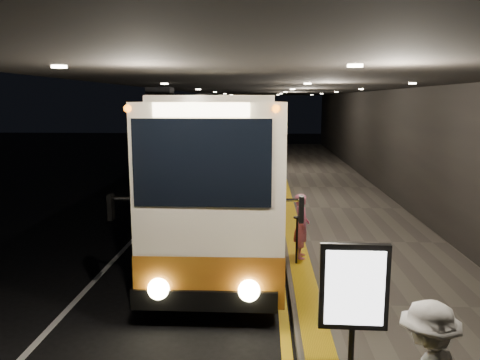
{
  "coord_description": "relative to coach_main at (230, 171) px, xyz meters",
  "views": [
    {
      "loc": [
        1.95,
        -11.61,
        3.99
      ],
      "look_at": [
        1.27,
        1.72,
        1.7
      ],
      "focal_mm": 35.0,
      "sensor_mm": 36.0,
      "label": 1
    }
  ],
  "objects": [
    {
      "name": "ground",
      "position": [
        -0.94,
        -2.19,
        -1.9
      ],
      "size": [
        90.0,
        90.0,
        0.0
      ],
      "primitive_type": "plane",
      "color": "black"
    },
    {
      "name": "lane_line_white",
      "position": [
        -2.74,
        2.81,
        -1.89
      ],
      "size": [
        0.12,
        50.0,
        0.01
      ],
      "primitive_type": "cube",
      "color": "silver",
      "rests_on": "ground"
    },
    {
      "name": "kerb_stripe_yellow",
      "position": [
        1.41,
        2.81,
        -1.89
      ],
      "size": [
        0.18,
        50.0,
        0.01
      ],
      "primitive_type": "cube",
      "color": "gold",
      "rests_on": "ground"
    },
    {
      "name": "sidewalk",
      "position": [
        3.81,
        2.81,
        -1.82
      ],
      "size": [
        4.5,
        50.0,
        0.15
      ],
      "primitive_type": "cube",
      "color": "#514C44",
      "rests_on": "ground"
    },
    {
      "name": "tactile_strip",
      "position": [
        1.91,
        2.81,
        -1.74
      ],
      "size": [
        0.5,
        50.0,
        0.01
      ],
      "primitive_type": "cube",
      "color": "gold",
      "rests_on": "sidewalk"
    },
    {
      "name": "terminal_wall",
      "position": [
        6.06,
        2.81,
        1.1
      ],
      "size": [
        0.1,
        50.0,
        6.0
      ],
      "primitive_type": "cube",
      "color": "black",
      "rests_on": "ground"
    },
    {
      "name": "support_columns",
      "position": [
        -2.44,
        1.81,
        0.3
      ],
      "size": [
        0.8,
        24.8,
        4.4
      ],
      "color": "black",
      "rests_on": "ground"
    },
    {
      "name": "canopy",
      "position": [
        1.56,
        2.81,
        2.7
      ],
      "size": [
        9.0,
        50.0,
        0.4
      ],
      "primitive_type": "cube",
      "color": "black",
      "rests_on": "support_columns"
    },
    {
      "name": "coach_main",
      "position": [
        0.0,
        0.0,
        0.0
      ],
      "size": [
        2.79,
        12.75,
        3.96
      ],
      "rotation": [
        0.0,
        0.0,
        0.01
      ],
      "color": "beige",
      "rests_on": "ground"
    },
    {
      "name": "coach_second",
      "position": [
        0.18,
        12.99,
        -0.01
      ],
      "size": [
        2.73,
        12.53,
        3.93
      ],
      "rotation": [
        0.0,
        0.0,
        -0.01
      ],
      "color": "beige",
      "rests_on": "ground"
    },
    {
      "name": "passenger_boarding",
      "position": [
        1.95,
        -2.69,
        -0.95
      ],
      "size": [
        0.4,
        0.59,
        1.6
      ],
      "primitive_type": "imported",
      "rotation": [
        0.0,
        0.0,
        1.55
      ],
      "color": "#C35B75",
      "rests_on": "sidewalk"
    },
    {
      "name": "bag_polka",
      "position": [
        2.84,
        -6.2,
        -1.59
      ],
      "size": [
        0.27,
        0.18,
        0.31
      ],
      "primitive_type": "cube",
      "rotation": [
        0.0,
        0.0,
        0.3
      ],
      "color": "black",
      "rests_on": "sidewalk"
    },
    {
      "name": "info_sign",
      "position": [
        2.24,
        -7.79,
        -0.42
      ],
      "size": [
        0.93,
        0.14,
        1.96
      ],
      "rotation": [
        0.0,
        0.0,
        -0.02
      ],
      "color": "black",
      "rests_on": "sidewalk"
    },
    {
      "name": "stanchion_post",
      "position": [
        1.81,
        -3.13,
        -1.18
      ],
      "size": [
        0.05,
        0.05,
        1.13
      ],
      "primitive_type": "cylinder",
      "color": "black",
      "rests_on": "sidewalk"
    }
  ]
}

